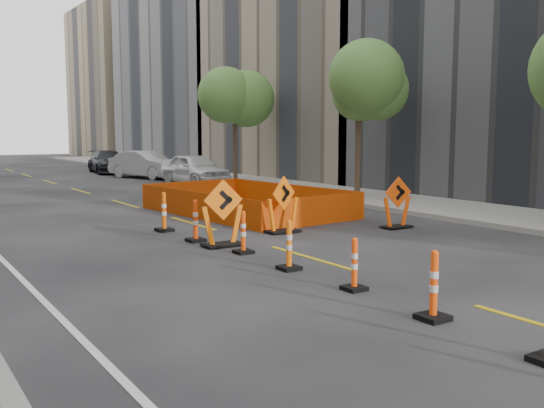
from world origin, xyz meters
TOP-DOWN VIEW (x-y plane):
  - ground_plane at (0.00, 0.00)m, footprint 140.00×140.00m
  - sidewalk_right at (9.00, 12.00)m, footprint 4.00×90.00m
  - bld_right_c at (17.00, 23.80)m, footprint 12.00×16.00m
  - bld_right_d at (17.00, 40.20)m, footprint 12.00×18.00m
  - bld_right_e at (17.00, 58.60)m, footprint 12.00×14.00m
  - tree_r_b at (8.40, 12.00)m, footprint 2.80×2.80m
  - tree_r_c at (8.40, 22.00)m, footprint 2.80×2.80m
  - channelizer_2 at (-1.14, -0.62)m, footprint 0.42×0.42m
  - channelizer_3 at (-1.01, 1.32)m, footprint 0.38×0.38m
  - channelizer_4 at (-1.06, 3.27)m, footprint 0.41×0.41m
  - channelizer_5 at (-1.00, 5.22)m, footprint 0.39×0.39m
  - channelizer_6 at (-1.26, 7.16)m, footprint 0.43×0.43m
  - channelizer_7 at (-1.29, 9.11)m, footprint 0.44×0.44m
  - chevron_sign_left at (-0.98, 6.23)m, footprint 1.19×0.82m
  - chevron_sign_center at (1.37, 7.07)m, footprint 1.20×0.93m
  - chevron_sign_right at (4.59, 5.92)m, footprint 1.08×0.73m
  - safety_fence at (2.58, 11.11)m, footprint 4.85×7.44m
  - parked_car_near at (6.03, 22.16)m, footprint 2.29×4.96m
  - parked_car_mid at (5.50, 27.66)m, footprint 3.38×5.25m
  - parked_car_far at (5.08, 33.35)m, footprint 2.70×5.36m

SIDE VIEW (x-z plane):
  - ground_plane at x=0.00m, z-range 0.00..0.00m
  - sidewalk_right at x=9.00m, z-range 0.00..0.15m
  - safety_fence at x=2.58m, z-range 0.00..0.88m
  - channelizer_3 at x=-1.01m, z-range 0.00..0.96m
  - channelizer_5 at x=-1.00m, z-range 0.00..1.00m
  - channelizer_4 at x=-1.06m, z-range 0.00..1.03m
  - channelizer_2 at x=-1.14m, z-range 0.00..1.07m
  - channelizer_6 at x=-1.26m, z-range 0.00..1.08m
  - channelizer_7 at x=-1.29m, z-range 0.00..1.12m
  - parked_car_far at x=5.08m, z-range 0.00..1.49m
  - chevron_sign_right at x=4.59m, z-range 0.00..1.51m
  - chevron_sign_center at x=1.37m, z-range 0.00..1.59m
  - parked_car_mid at x=5.50m, z-range 0.00..1.63m
  - parked_car_near at x=6.03m, z-range 0.00..1.65m
  - chevron_sign_left at x=-0.98m, z-range 0.00..1.65m
  - tree_r_b at x=8.40m, z-range 1.55..7.50m
  - tree_r_c at x=8.40m, z-range 1.55..7.50m
  - bld_right_c at x=17.00m, z-range 0.00..14.00m
  - bld_right_e at x=17.00m, z-range 0.00..16.00m
  - bld_right_d at x=17.00m, z-range 0.00..20.00m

